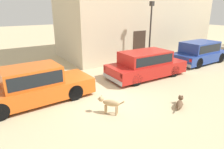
{
  "coord_description": "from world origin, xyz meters",
  "views": [
    {
      "loc": [
        -3.96,
        -6.55,
        3.61
      ],
      "look_at": [
        0.43,
        0.2,
        0.9
      ],
      "focal_mm": 31.87,
      "sensor_mm": 36.0,
      "label": 1
    }
  ],
  "objects": [
    {
      "name": "stray_dog_tan",
      "position": [
        1.93,
        -2.23,
        0.15
      ],
      "size": [
        0.93,
        0.64,
        0.37
      ],
      "rotation": [
        0.0,
        0.0,
        0.58
      ],
      "color": "brown",
      "rests_on": "ground_plane"
    },
    {
      "name": "parked_sedan_second",
      "position": [
        3.24,
        1.14,
        0.74
      ],
      "size": [
        4.57,
        1.92,
        1.42
      ],
      "rotation": [
        0.0,
        0.0,
        -0.03
      ],
      "color": "#AD1E19",
      "rests_on": "ground_plane"
    },
    {
      "name": "street_lamp",
      "position": [
        5.21,
        3.01,
        2.54
      ],
      "size": [
        0.22,
        0.22,
        3.99
      ],
      "color": "#2D2B28",
      "rests_on": "ground_plane"
    },
    {
      "name": "parked_sedan_third",
      "position": [
        8.31,
        1.35,
        0.76
      ],
      "size": [
        4.35,
        1.82,
        1.46
      ],
      "rotation": [
        0.0,
        0.0,
        0.01
      ],
      "color": "navy",
      "rests_on": "ground_plane"
    },
    {
      "name": "parked_sedan_nearest",
      "position": [
        -2.58,
        1.24,
        0.72
      ],
      "size": [
        4.81,
        1.9,
        1.48
      ],
      "rotation": [
        0.0,
        0.0,
        0.04
      ],
      "color": "#D15619",
      "rests_on": "ground_plane"
    },
    {
      "name": "stray_dog_spotted",
      "position": [
        -0.58,
        -1.17,
        0.41
      ],
      "size": [
        0.72,
        0.83,
        0.65
      ],
      "rotation": [
        0.0,
        0.0,
        2.27
      ],
      "color": "tan",
      "rests_on": "ground_plane"
    },
    {
      "name": "ground_plane",
      "position": [
        0.0,
        0.0,
        0.0
      ],
      "size": [
        80.0,
        80.0,
        0.0
      ],
      "primitive_type": "plane",
      "color": "tan"
    }
  ]
}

